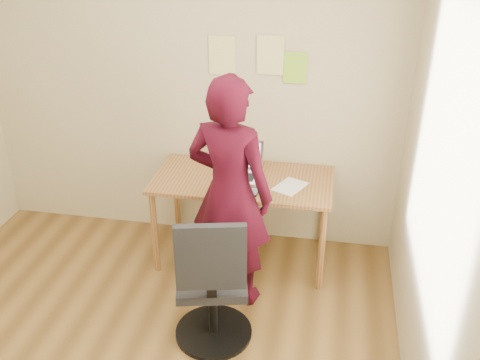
% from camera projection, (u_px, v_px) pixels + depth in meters
% --- Properties ---
extents(room, '(3.58, 3.58, 2.78)m').
position_uv_depth(room, '(96.00, 185.00, 2.77)').
color(room, brown).
rests_on(room, ground).
extents(desk, '(1.40, 0.70, 0.74)m').
position_uv_depth(desk, '(243.00, 188.00, 4.21)').
color(desk, '#A16D37').
rests_on(desk, ground).
extents(laptop, '(0.37, 0.33, 0.25)m').
position_uv_depth(laptop, '(238.00, 168.00, 4.22)').
color(laptop, silver).
rests_on(laptop, desk).
extents(paper_sheet, '(0.28, 0.32, 0.00)m').
position_uv_depth(paper_sheet, '(290.00, 186.00, 4.06)').
color(paper_sheet, white).
rests_on(paper_sheet, desk).
extents(phone, '(0.08, 0.14, 0.01)m').
position_uv_depth(phone, '(254.00, 192.00, 3.97)').
color(phone, black).
rests_on(phone, desk).
extents(wall_note_left, '(0.21, 0.00, 0.30)m').
position_uv_depth(wall_note_left, '(222.00, 56.00, 4.13)').
color(wall_note_left, '#E6DC89').
rests_on(wall_note_left, room).
extents(wall_note_mid, '(0.21, 0.00, 0.30)m').
position_uv_depth(wall_note_mid, '(270.00, 55.00, 4.06)').
color(wall_note_mid, '#E6DC89').
rests_on(wall_note_mid, room).
extents(wall_note_right, '(0.18, 0.00, 0.24)m').
position_uv_depth(wall_note_right, '(295.00, 68.00, 4.07)').
color(wall_note_right, '#97DB31').
rests_on(wall_note_right, room).
extents(office_chair, '(0.54, 0.55, 1.01)m').
position_uv_depth(office_chair, '(212.00, 290.00, 3.45)').
color(office_chair, black).
rests_on(office_chair, ground).
extents(person, '(0.71, 0.55, 1.72)m').
position_uv_depth(person, '(230.00, 194.00, 3.71)').
color(person, '#3A0716').
rests_on(person, ground).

